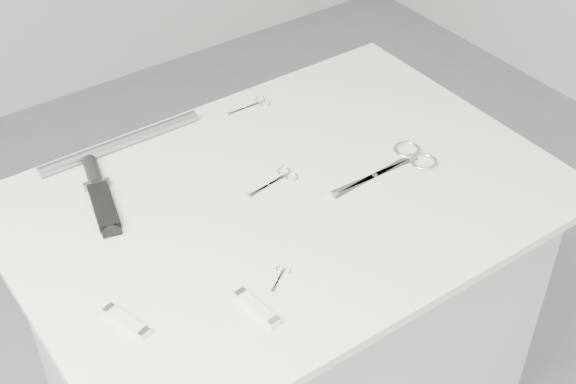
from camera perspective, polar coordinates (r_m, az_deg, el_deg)
plinth at (r=1.82m, az=-0.12°, el=-11.72°), size 0.90×0.60×0.90m
display_board at (r=1.49m, az=-0.14°, el=-0.57°), size 1.00×0.70×0.02m
large_shears at (r=1.57m, az=8.05°, el=2.07°), size 0.23×0.10×0.01m
embroidery_scissors_a at (r=1.52m, az=-0.65°, el=0.93°), size 0.11×0.05×0.00m
embroidery_scissors_b at (r=1.73m, az=-2.42°, el=6.21°), size 0.10×0.04×0.00m
tiny_scissors at (r=1.33m, az=-0.54°, el=-5.99°), size 0.06×0.05×0.00m
sheathed_knife at (r=1.52m, az=-13.31°, el=0.10°), size 0.08×0.21×0.03m
pocket_knife_a at (r=1.28m, az=-11.42°, el=-8.99°), size 0.04×0.09×0.01m
pocket_knife_b at (r=1.27m, az=-2.23°, el=-8.21°), size 0.03×0.09×0.01m
metal_rail at (r=1.63m, az=-11.83°, el=3.43°), size 0.34×0.02×0.02m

